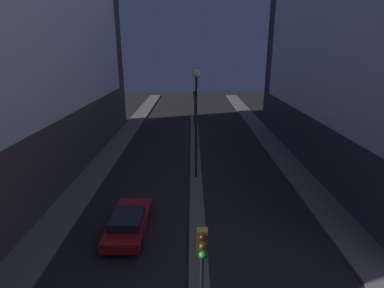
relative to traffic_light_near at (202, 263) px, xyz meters
The scene contains 5 objects.
median_strip 17.86m from the traffic_light_near, 90.00° to the left, with size 0.92×38.90×0.11m.
traffic_light_near is the anchor object (origin of this frame).
traffic_light_mid 30.32m from the traffic_light_near, 90.00° to the left, with size 0.32×0.42×4.41m.
street_lamp 14.13m from the traffic_light_near, 90.00° to the left, with size 0.63×0.63×8.18m.
car_left_lane 7.91m from the traffic_light_near, 120.12° to the left, with size 1.90×4.62×1.33m.
Camera 1 is at (-0.30, -4.73, 9.61)m, focal length 28.00 mm.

